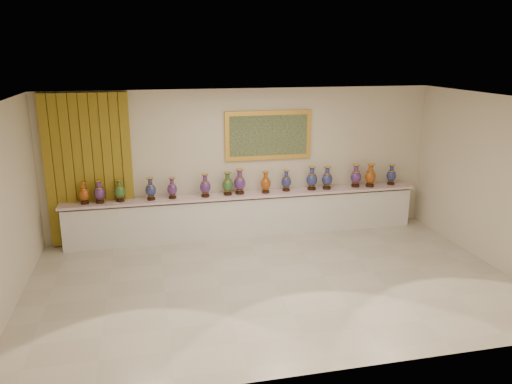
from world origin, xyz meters
TOP-DOWN VIEW (x-y plane):
  - ground at (0.00, 0.00)m, footprint 8.00×8.00m
  - room at (-2.46, 2.44)m, footprint 8.00×8.00m
  - counter at (0.00, 2.27)m, footprint 7.28×0.48m
  - vase_0 at (-3.14, 2.23)m, footprint 0.23×0.23m
  - vase_1 at (-2.86, 2.23)m, footprint 0.22×0.22m
  - vase_2 at (-2.48, 2.25)m, footprint 0.21×0.21m
  - vase_3 at (-1.90, 2.23)m, footprint 0.27×0.27m
  - vase_4 at (-1.48, 2.24)m, footprint 0.24×0.24m
  - vase_5 at (-0.83, 2.21)m, footprint 0.28×0.28m
  - vase_6 at (-0.38, 2.25)m, footprint 0.26×0.26m
  - vase_7 at (-0.12, 2.27)m, footprint 0.30×0.30m
  - vase_8 at (0.41, 2.23)m, footprint 0.28×0.28m
  - vase_9 at (0.86, 2.29)m, footprint 0.25×0.25m
  - vase_10 at (1.41, 2.25)m, footprint 0.24×0.24m
  - vase_11 at (1.74, 2.24)m, footprint 0.30×0.30m
  - vase_12 at (2.41, 2.27)m, footprint 0.29×0.29m
  - vase_13 at (2.71, 2.22)m, footprint 0.26×0.26m
  - vase_14 at (3.24, 2.28)m, footprint 0.23×0.23m
  - label_card at (-2.56, 2.13)m, footprint 0.10×0.06m

SIDE VIEW (x-z plane):
  - ground at x=0.00m, z-range 0.00..0.00m
  - counter at x=0.00m, z-range -0.01..0.89m
  - label_card at x=-2.56m, z-range 0.90..0.90m
  - vase_4 at x=-1.48m, z-range 0.88..1.30m
  - vase_0 at x=-3.14m, z-range 0.88..1.31m
  - vase_2 at x=-2.48m, z-range 0.88..1.32m
  - vase_9 at x=0.86m, z-range 0.88..1.32m
  - vase_14 at x=3.24m, z-range 0.88..1.32m
  - vase_1 at x=-2.86m, z-range 0.88..1.32m
  - vase_3 at x=-1.90m, z-range 0.88..1.32m
  - vase_8 at x=0.41m, z-range 0.88..1.33m
  - vase_5 at x=-0.83m, z-range 0.88..1.34m
  - vase_6 at x=-0.38m, z-range 0.88..1.35m
  - vase_11 at x=1.74m, z-range 0.87..1.36m
  - vase_12 at x=2.41m, z-range 0.87..1.36m
  - vase_10 at x=1.41m, z-range 0.87..1.37m
  - vase_13 at x=2.71m, z-range 0.87..1.38m
  - vase_7 at x=-0.12m, z-range 0.87..1.38m
  - room at x=-2.46m, z-range -2.41..5.59m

